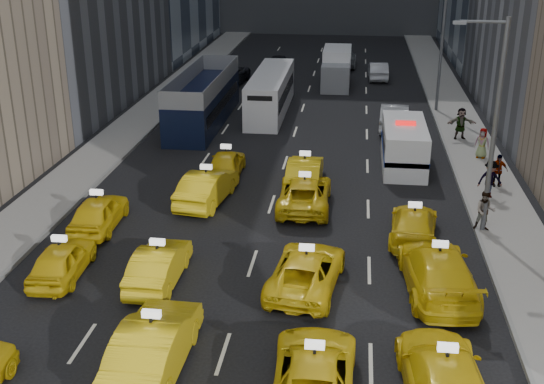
{
  "coord_description": "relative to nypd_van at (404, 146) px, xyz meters",
  "views": [
    {
      "loc": [
        3.67,
        -15.28,
        12.33
      ],
      "look_at": [
        0.45,
        10.54,
        2.0
      ],
      "focal_mm": 45.0,
      "sensor_mm": 36.0,
      "label": 1
    }
  ],
  "objects": [
    {
      "name": "sidewalk_west",
      "position": [
        -16.89,
        4.74,
        -1.05
      ],
      "size": [
        3.0,
        90.0,
        0.15
      ],
      "primitive_type": "cube",
      "color": "gray",
      "rests_on": "ground"
    },
    {
      "name": "sidewalk_east",
      "position": [
        4.11,
        4.74,
        -1.05
      ],
      "size": [
        3.0,
        90.0,
        0.15
      ],
      "primitive_type": "cube",
      "color": "gray",
      "rests_on": "ground"
    },
    {
      "name": "curb_west",
      "position": [
        -15.44,
        4.74,
        -1.04
      ],
      "size": [
        0.15,
        90.0,
        0.18
      ],
      "primitive_type": "cube",
      "color": "slate",
      "rests_on": "ground"
    },
    {
      "name": "curb_east",
      "position": [
        2.66,
        4.74,
        -1.04
      ],
      "size": [
        0.15,
        90.0,
        0.18
      ],
      "primitive_type": "cube",
      "color": "slate",
      "rests_on": "ground"
    },
    {
      "name": "streetlight_near",
      "position": [
        2.79,
        -8.26,
        3.79
      ],
      "size": [
        2.15,
        0.22,
        9.0
      ],
      "color": "#595B60",
      "rests_on": "ground"
    },
    {
      "name": "streetlight_far",
      "position": [
        2.79,
        11.74,
        3.79
      ],
      "size": [
        2.15,
        0.22,
        9.0
      ],
      "color": "#595B60",
      "rests_on": "ground"
    },
    {
      "name": "taxi_5",
      "position": [
        -8.24,
        -19.26,
        -0.3
      ],
      "size": [
        1.85,
        5.08,
        1.66
      ],
      "primitive_type": "imported",
      "rotation": [
        0.0,
        0.0,
        3.12
      ],
      "color": "gold",
      "rests_on": "ground"
    },
    {
      "name": "taxi_6",
      "position": [
        -3.51,
        -19.81,
        -0.43
      ],
      "size": [
        2.37,
        5.02,
        1.39
      ],
      "primitive_type": "imported",
      "rotation": [
        0.0,
        0.0,
        3.15
      ],
      "color": "gold",
      "rests_on": "ground"
    },
    {
      "name": "taxi_7",
      "position": [
        0.03,
        -19.75,
        -0.35
      ],
      "size": [
        2.6,
        5.53,
        1.56
      ],
      "primitive_type": "imported",
      "rotation": [
        0.0,
        0.0,
        3.22
      ],
      "color": "gold",
      "rests_on": "ground"
    },
    {
      "name": "taxi_8",
      "position": [
        -13.24,
        -14.18,
        -0.45
      ],
      "size": [
        1.79,
        4.04,
        1.35
      ],
      "primitive_type": "imported",
      "rotation": [
        0.0,
        0.0,
        3.19
      ],
      "color": "gold",
      "rests_on": "ground"
    },
    {
      "name": "taxi_9",
      "position": [
        -9.56,
        -14.13,
        -0.43
      ],
      "size": [
        1.51,
        4.27,
        1.4
      ],
      "primitive_type": "imported",
      "rotation": [
        0.0,
        0.0,
        3.14
      ],
      "color": "gold",
      "rests_on": "ground"
    },
    {
      "name": "taxi_10",
      "position": [
        -4.18,
        -13.86,
        -0.44
      ],
      "size": [
        2.89,
        5.2,
        1.38
      ],
      "primitive_type": "imported",
      "rotation": [
        0.0,
        0.0,
        3.02
      ],
      "color": "gold",
      "rests_on": "ground"
    },
    {
      "name": "taxi_11",
      "position": [
        0.46,
        -13.58,
        -0.3
      ],
      "size": [
        2.8,
        5.89,
        1.66
      ],
      "primitive_type": "imported",
      "rotation": [
        0.0,
        0.0,
        3.23
      ],
      "color": "gold",
      "rests_on": "ground"
    },
    {
      "name": "taxi_12",
      "position": [
        -13.45,
        -9.83,
        -0.41
      ],
      "size": [
        1.86,
        4.3,
        1.45
      ],
      "primitive_type": "imported",
      "rotation": [
        0.0,
        0.0,
        3.18
      ],
      "color": "gold",
      "rests_on": "ground"
    },
    {
      "name": "taxi_13",
      "position": [
        -9.44,
        -6.43,
        -0.35
      ],
      "size": [
        2.29,
        4.93,
        1.56
      ],
      "primitive_type": "imported",
      "rotation": [
        0.0,
        0.0,
        3.0
      ],
      "color": "gold",
      "rests_on": "ground"
    },
    {
      "name": "taxi_14",
      "position": [
        -4.84,
        -6.41,
        -0.43
      ],
      "size": [
        2.41,
        5.09,
        1.41
      ],
      "primitive_type": "imported",
      "rotation": [
        0.0,
        0.0,
        3.16
      ],
      "color": "gold",
      "rests_on": "ground"
    },
    {
      "name": "taxi_15",
      "position": [
        -0.08,
        -9.3,
        -0.46
      ],
      "size": [
        2.33,
        4.77,
        1.34
      ],
      "primitive_type": "imported",
      "rotation": [
        0.0,
        0.0,
        3.04
      ],
      "color": "gold",
      "rests_on": "ground"
    },
    {
      "name": "taxi_16",
      "position": [
        -9.2,
        -2.77,
        -0.43
      ],
      "size": [
        1.77,
        4.15,
        1.4
      ],
      "primitive_type": "imported",
      "rotation": [
        0.0,
        0.0,
        3.17
      ],
      "color": "gold",
      "rests_on": "ground"
    },
    {
      "name": "taxi_17",
      "position": [
        -5.04,
        -3.78,
        -0.36
      ],
      "size": [
        1.63,
        4.65,
        1.53
      ],
      "primitive_type": "imported",
      "rotation": [
        0.0,
        0.0,
        3.14
      ],
      "color": "gold",
      "rests_on": "ground"
    },
    {
      "name": "nypd_van",
      "position": [
        0.0,
        0.0,
        0.0
      ],
      "size": [
        3.04,
        6.06,
        2.49
      ],
      "rotation": [
        0.0,
        0.0,
        -0.14
      ],
      "color": "silver",
      "rests_on": "ground"
    },
    {
      "name": "double_decker",
      "position": [
        -12.53,
        7.03,
        0.54
      ],
      "size": [
        2.71,
        11.6,
        3.37
      ],
      "rotation": [
        0.0,
        0.0,
        -0.01
      ],
      "color": "black",
      "rests_on": "ground"
    },
    {
      "name": "city_bus",
      "position": [
        -8.54,
        10.32,
        0.23
      ],
      "size": [
        3.41,
        10.84,
        2.75
      ],
      "rotation": [
        0.0,
        0.0,
        -0.11
      ],
      "color": "silver",
      "rests_on": "ground"
    },
    {
      "name": "box_truck",
      "position": [
        -4.32,
        19.11,
        0.3
      ],
      "size": [
        2.45,
        6.46,
        2.91
      ],
      "rotation": [
        0.0,
        0.0,
        0.04
      ],
      "color": "white",
      "rests_on": "ground"
    },
    {
      "name": "misc_car_0",
      "position": [
        -0.2,
        7.12,
        -0.31
      ],
      "size": [
        2.05,
        5.05,
        1.63
      ],
      "primitive_type": "imported",
      "rotation": [
        0.0,
        0.0,
        3.08
      ],
      "color": "#9C9EA4",
      "rests_on": "ground"
    },
    {
      "name": "misc_car_1",
      "position": [
        -13.1,
        18.6,
        -0.31
      ],
      "size": [
        3.32,
        6.16,
        1.64
      ],
      "primitive_type": "imported",
      "rotation": [
        0.0,
        0.0,
        3.04
      ],
      "color": "black",
      "rests_on": "ground"
    },
    {
      "name": "misc_car_2",
      "position": [
        -3.91,
        27.13,
        -0.35
      ],
      "size": [
        2.19,
        5.36,
        1.55
      ],
      "primitive_type": "imported",
      "rotation": [
        0.0,
        0.0,
        3.14
      ],
      "color": "gray",
      "rests_on": "ground"
    },
    {
      "name": "misc_car_3",
      "position": [
        -9.56,
        24.2,
        -0.37
      ],
      "size": [
        2.34,
        4.62,
        1.51
      ],
      "primitive_type": "imported",
      "rotation": [
        0.0,
        0.0,
        3.27
      ],
      "color": "black",
      "rests_on": "ground"
    },
    {
      "name": "misc_car_4",
      "position": [
        -0.91,
        22.0,
        -0.41
      ],
      "size": [
        1.65,
        4.42,
        1.44
      ],
      "primitive_type": "imported",
      "rotation": [
        0.0,
        0.0,
        3.17
      ],
      "color": "#B0B2B9",
      "rests_on": "ground"
    },
    {
      "name": "pedestrian_1",
      "position": [
        2.92,
        -8.3,
        -0.11
      ],
      "size": [
        0.88,
        0.54,
        1.74
      ],
      "primitive_type": "imported",
      "rotation": [
        0.0,
        0.0,
        -0.09
      ],
      "color": "gray",
      "rests_on": "sidewalk_east"
    },
    {
      "name": "pedestrian_2",
      "position": [
        3.76,
        -4.47,
        -0.07
      ],
      "size": [
        1.25,
        0.71,
        1.82
      ],
      "primitive_type": "imported",
      "rotation": [
        0.0,
        0.0,
        0.2
      ],
      "color": "gray",
      "rests_on": "sidewalk_east"
    },
    {
      "name": "pedestrian_3",
      "position": [
        4.4,
        -2.89,
        -0.16
      ],
      "size": [
        0.98,
        0.48,
        1.64
      ],
      "primitive_type": "imported",
      "rotation": [
        0.0,
        0.0,
        0.04
      ],
      "color": "gray",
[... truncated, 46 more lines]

